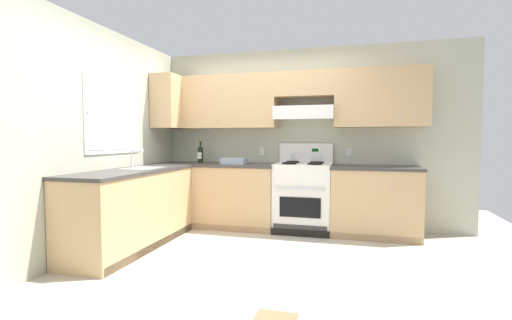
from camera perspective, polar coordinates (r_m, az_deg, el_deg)
The scene contains 8 objects.
ground_plane at distance 4.08m, azimuth -3.33°, elevation -14.74°, with size 7.04×7.04×0.00m, color #B2AA99.
wall_back at distance 5.27m, azimuth 6.15°, elevation 5.66°, with size 4.68×0.57×2.55m.
wall_left at distance 4.81m, azimuth -20.80°, elevation 4.06°, with size 0.47×4.00×2.55m.
counter_back_run at distance 5.09m, azimuth 3.00°, elevation -5.85°, with size 3.60×0.65×0.91m.
counter_left_run at distance 4.50m, azimuth -18.66°, elevation -7.13°, with size 0.63×1.91×1.13m.
stove at distance 5.03m, azimuth 7.39°, elevation -5.67°, with size 0.76×0.62×1.20m.
wine_bottle at distance 5.50m, azimuth -8.70°, elevation 1.03°, with size 0.08×0.08×0.34m.
bowl at distance 5.13m, azimuth -3.46°, elevation -0.30°, with size 0.34×0.22×0.08m.
Camera 1 is at (1.23, -3.68, 1.26)m, focal length 25.52 mm.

